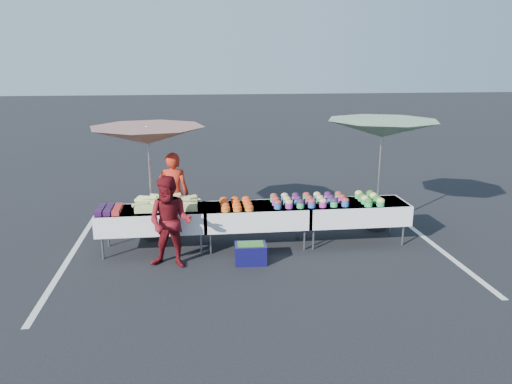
{
  "coord_description": "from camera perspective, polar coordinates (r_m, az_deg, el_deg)",
  "views": [
    {
      "loc": [
        -1.01,
        -8.35,
        3.25
      ],
      "look_at": [
        0.0,
        0.0,
        1.0
      ],
      "focal_mm": 35.0,
      "sensor_mm": 36.0,
      "label": 1
    }
  ],
  "objects": [
    {
      "name": "stripe_left",
      "position": [
        9.22,
        -20.29,
        -6.62
      ],
      "size": [
        0.1,
        5.0,
        0.0
      ],
      "primitive_type": "cube",
      "color": "silver",
      "rests_on": "ground"
    },
    {
      "name": "umbrella_left",
      "position": [
        9.14,
        -12.27,
        6.25
      ],
      "size": [
        2.39,
        2.39,
        2.11
      ],
      "rotation": [
        0.0,
        0.0,
        -0.17
      ],
      "color": "black",
      "rests_on": "ground"
    },
    {
      "name": "table_right",
      "position": [
        9.21,
        11.2,
        -2.16
      ],
      "size": [
        1.86,
        0.81,
        0.75
      ],
      "color": "white",
      "rests_on": "ground"
    },
    {
      "name": "bean_baskets",
      "position": [
        9.21,
        12.83,
        -0.69
      ],
      "size": [
        0.36,
        0.68,
        0.15
      ],
      "color": "green",
      "rests_on": "table_right"
    },
    {
      "name": "corn_pile",
      "position": [
        8.75,
        -10.18,
        -1.26
      ],
      "size": [
        1.16,
        0.57,
        0.26
      ],
      "color": "#96B05A",
      "rests_on": "table_left"
    },
    {
      "name": "table_left",
      "position": [
        8.8,
        -11.73,
        -2.99
      ],
      "size": [
        1.86,
        0.81,
        0.75
      ],
      "color": "white",
      "rests_on": "ground"
    },
    {
      "name": "carrot_bowls",
      "position": [
        8.72,
        -2.28,
        -1.36
      ],
      "size": [
        0.55,
        0.69,
        0.11
      ],
      "color": "#C56915",
      "rests_on": "table_center"
    },
    {
      "name": "berry_punnets",
      "position": [
        8.78,
        -16.45,
        -1.93
      ],
      "size": [
        0.4,
        0.54,
        0.08
      ],
      "color": "black",
      "rests_on": "table_left"
    },
    {
      "name": "umbrella_right",
      "position": [
        9.74,
        14.21,
        6.94
      ],
      "size": [
        2.21,
        2.21,
        2.17
      ],
      "rotation": [
        0.0,
        0.0,
        0.04
      ],
      "color": "black",
      "rests_on": "ground"
    },
    {
      "name": "ground",
      "position": [
        9.02,
        0.0,
        -6.15
      ],
      "size": [
        80.0,
        80.0,
        0.0
      ],
      "primitive_type": "plane",
      "color": "black"
    },
    {
      "name": "storage_bin",
      "position": [
        8.24,
        -0.63,
        -6.97
      ],
      "size": [
        0.52,
        0.39,
        0.33
      ],
      "rotation": [
        0.0,
        0.0,
        -0.04
      ],
      "color": "#0D0C3D",
      "rests_on": "ground"
    },
    {
      "name": "vendor",
      "position": [
        9.52,
        -9.39,
        -0.19
      ],
      "size": [
        0.62,
        0.45,
        1.59
      ],
      "primitive_type": "imported",
      "rotation": [
        0.0,
        0.0,
        3.02
      ],
      "color": "red",
      "rests_on": "ground"
    },
    {
      "name": "customer",
      "position": [
        8.02,
        -9.78,
        -3.44
      ],
      "size": [
        0.86,
        0.75,
        1.5
      ],
      "primitive_type": "imported",
      "rotation": [
        0.0,
        0.0,
        -0.28
      ],
      "color": "maroon",
      "rests_on": "ground"
    },
    {
      "name": "table_center",
      "position": [
        8.83,
        0.0,
        -2.62
      ],
      "size": [
        1.86,
        0.81,
        0.75
      ],
      "color": "white",
      "rests_on": "ground"
    },
    {
      "name": "potato_cups",
      "position": [
        8.91,
        6.07,
        -0.86
      ],
      "size": [
        1.34,
        0.58,
        0.16
      ],
      "color": "blue",
      "rests_on": "table_right"
    },
    {
      "name": "stripe_right",
      "position": [
        9.9,
        18.79,
        -5.01
      ],
      "size": [
        0.1,
        5.0,
        0.0
      ],
      "primitive_type": "cube",
      "color": "silver",
      "rests_on": "ground"
    },
    {
      "name": "plastic_bags",
      "position": [
        8.44,
        -9.92,
        -2.31
      ],
      "size": [
        0.3,
        0.25,
        0.05
      ],
      "primitive_type": "cube",
      "color": "white",
      "rests_on": "table_left"
    }
  ]
}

